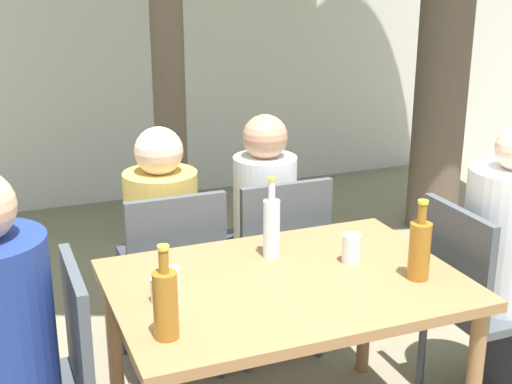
# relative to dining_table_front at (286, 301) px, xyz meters

# --- Properties ---
(cafe_building_wall) EXTENTS (10.00, 0.08, 2.80)m
(cafe_building_wall) POSITION_rel_dining_table_front_xyz_m (0.00, 3.37, 0.74)
(cafe_building_wall) COLOR silver
(cafe_building_wall) RESTS_ON ground_plane
(dining_table_front) EXTENTS (1.29, 0.90, 0.75)m
(dining_table_front) POSITION_rel_dining_table_front_xyz_m (0.00, 0.00, 0.00)
(dining_table_front) COLOR #996B42
(dining_table_front) RESTS_ON ground_plane
(patio_chair_0) EXTENTS (0.44, 0.44, 0.92)m
(patio_chair_0) POSITION_rel_dining_table_front_xyz_m (-0.88, 0.00, -0.13)
(patio_chair_0) COLOR #474C51
(patio_chair_0) RESTS_ON ground_plane
(patio_chair_1) EXTENTS (0.44, 0.44, 0.92)m
(patio_chair_1) POSITION_rel_dining_table_front_xyz_m (0.88, 0.00, -0.13)
(patio_chair_1) COLOR #474C51
(patio_chair_1) RESTS_ON ground_plane
(patio_chair_2) EXTENTS (0.44, 0.44, 0.92)m
(patio_chair_2) POSITION_rel_dining_table_front_xyz_m (-0.26, 0.68, -0.13)
(patio_chair_2) COLOR #474C51
(patio_chair_2) RESTS_ON ground_plane
(patio_chair_3) EXTENTS (0.44, 0.44, 0.92)m
(patio_chair_3) POSITION_rel_dining_table_front_xyz_m (0.26, 0.68, -0.13)
(patio_chair_3) COLOR #474C51
(patio_chair_3) RESTS_ON ground_plane
(person_seated_2) EXTENTS (0.34, 0.57, 1.17)m
(person_seated_2) POSITION_rel_dining_table_front_xyz_m (-0.26, 0.92, -0.14)
(person_seated_2) COLOR #383842
(person_seated_2) RESTS_ON ground_plane
(person_seated_3) EXTENTS (0.31, 0.55, 1.18)m
(person_seated_3) POSITION_rel_dining_table_front_xyz_m (0.26, 0.92, -0.13)
(person_seated_3) COLOR #383842
(person_seated_3) RESTS_ON ground_plane
(water_bottle_0) EXTENTS (0.07, 0.07, 0.33)m
(water_bottle_0) POSITION_rel_dining_table_front_xyz_m (0.03, 0.22, 0.22)
(water_bottle_0) COLOR silver
(water_bottle_0) RESTS_ON dining_table_front
(amber_bottle_1) EXTENTS (0.08, 0.08, 0.31)m
(amber_bottle_1) POSITION_rel_dining_table_front_xyz_m (0.46, -0.17, 0.21)
(amber_bottle_1) COLOR #9E661E
(amber_bottle_1) RESTS_ON dining_table_front
(amber_bottle_2) EXTENTS (0.08, 0.08, 0.31)m
(amber_bottle_2) POSITION_rel_dining_table_front_xyz_m (-0.52, -0.25, 0.21)
(amber_bottle_2) COLOR #9E661E
(amber_bottle_2) RESTS_ON dining_table_front
(drinking_glass_0) EXTENTS (0.07, 0.07, 0.08)m
(drinking_glass_0) POSITION_rel_dining_table_front_xyz_m (-0.42, 0.08, 0.13)
(drinking_glass_0) COLOR silver
(drinking_glass_0) RESTS_ON dining_table_front
(drinking_glass_1) EXTENTS (0.07, 0.07, 0.09)m
(drinking_glass_1) POSITION_rel_dining_table_front_xyz_m (-0.47, 0.00, 0.13)
(drinking_glass_1) COLOR white
(drinking_glass_1) RESTS_ON dining_table_front
(drinking_glass_2) EXTENTS (0.07, 0.07, 0.12)m
(drinking_glass_2) POSITION_rel_dining_table_front_xyz_m (0.30, 0.05, 0.15)
(drinking_glass_2) COLOR silver
(drinking_glass_2) RESTS_ON dining_table_front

